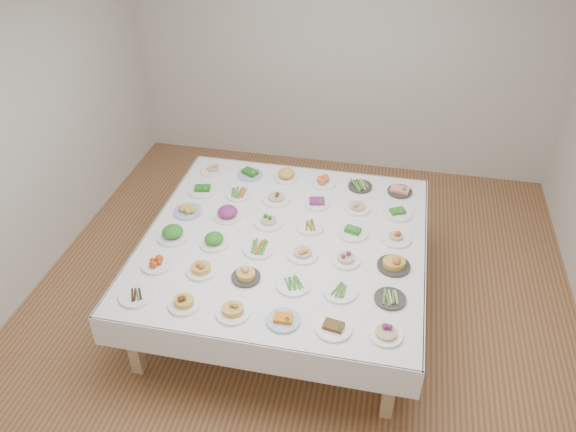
% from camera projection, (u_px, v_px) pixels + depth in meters
% --- Properties ---
extents(room_envelope, '(5.02, 5.02, 2.81)m').
position_uv_depth(room_envelope, '(304.00, 116.00, 4.18)').
color(room_envelope, '#98693F').
rests_on(room_envelope, ground).
extents(display_table, '(2.36, 2.36, 0.75)m').
position_uv_depth(display_table, '(284.00, 244.00, 4.77)').
color(display_table, white).
rests_on(display_table, ground).
extents(dish_0, '(0.26, 0.26, 0.05)m').
position_uv_depth(dish_0, '(136.00, 295.00, 4.16)').
color(dish_0, white).
rests_on(dish_0, display_table).
extents(dish_1, '(0.23, 0.23, 0.13)m').
position_uv_depth(dish_1, '(184.00, 300.00, 4.06)').
color(dish_1, white).
rests_on(dish_1, display_table).
extents(dish_2, '(0.25, 0.25, 0.13)m').
position_uv_depth(dish_2, '(233.00, 308.00, 3.99)').
color(dish_2, white).
rests_on(dish_2, display_table).
extents(dish_3, '(0.24, 0.24, 0.10)m').
position_uv_depth(dish_3, '(283.00, 318.00, 3.95)').
color(dish_3, '#4C66B2').
rests_on(dish_3, display_table).
extents(dish_4, '(0.26, 0.26, 0.11)m').
position_uv_depth(dish_4, '(334.00, 325.00, 3.88)').
color(dish_4, white).
rests_on(dish_4, display_table).
extents(dish_5, '(0.23, 0.23, 0.13)m').
position_uv_depth(dish_5, '(387.00, 330.00, 3.83)').
color(dish_5, white).
rests_on(dish_5, display_table).
extents(dish_6, '(0.24, 0.24, 0.09)m').
position_uv_depth(dish_6, '(157.00, 262.00, 4.43)').
color(dish_6, white).
rests_on(dish_6, display_table).
extents(dish_7, '(0.23, 0.23, 0.12)m').
position_uv_depth(dish_7, '(201.00, 267.00, 4.36)').
color(dish_7, white).
rests_on(dish_7, display_table).
extents(dish_8, '(0.22, 0.22, 0.12)m').
position_uv_depth(dish_8, '(246.00, 273.00, 4.30)').
color(dish_8, '#2F2D2A').
rests_on(dish_8, display_table).
extents(dish_9, '(0.26, 0.26, 0.05)m').
position_uv_depth(dish_9, '(293.00, 284.00, 4.25)').
color(dish_9, white).
rests_on(dish_9, display_table).
extents(dish_10, '(0.25, 0.25, 0.05)m').
position_uv_depth(dish_10, '(340.00, 291.00, 4.19)').
color(dish_10, white).
rests_on(dish_10, display_table).
extents(dish_11, '(0.23, 0.23, 0.05)m').
position_uv_depth(dish_11, '(390.00, 298.00, 4.13)').
color(dish_11, '#2F2D2A').
rests_on(dish_11, display_table).
extents(dish_12, '(0.26, 0.26, 0.15)m').
position_uv_depth(dish_12, '(172.00, 231.00, 4.70)').
color(dish_12, white).
rests_on(dish_12, display_table).
extents(dish_13, '(0.24, 0.24, 0.13)m').
position_uv_depth(dish_13, '(214.00, 239.00, 4.64)').
color(dish_13, white).
rests_on(dish_13, display_table).
extents(dish_14, '(0.26, 0.26, 0.06)m').
position_uv_depth(dish_14, '(259.00, 247.00, 4.60)').
color(dish_14, white).
rests_on(dish_14, display_table).
extents(dish_15, '(0.25, 0.25, 0.13)m').
position_uv_depth(dish_15, '(303.00, 250.00, 4.52)').
color(dish_15, white).
rests_on(dish_15, display_table).
extents(dish_16, '(0.23, 0.23, 0.11)m').
position_uv_depth(dish_16, '(346.00, 257.00, 4.47)').
color(dish_16, white).
rests_on(dish_16, display_table).
extents(dish_17, '(0.28, 0.27, 0.17)m').
position_uv_depth(dish_17, '(395.00, 259.00, 4.39)').
color(dish_17, '#2F2D2A').
rests_on(dish_17, display_table).
extents(dish_18, '(0.25, 0.25, 0.11)m').
position_uv_depth(dish_18, '(188.00, 208.00, 5.01)').
color(dish_18, '#4C66B2').
rests_on(dish_18, display_table).
extents(dish_19, '(0.24, 0.24, 0.13)m').
position_uv_depth(dish_19, '(228.00, 212.00, 4.94)').
color(dish_19, white).
rests_on(dish_19, display_table).
extents(dish_20, '(0.25, 0.25, 0.13)m').
position_uv_depth(dish_20, '(269.00, 218.00, 4.87)').
color(dish_20, white).
rests_on(dish_20, display_table).
extents(dish_21, '(0.23, 0.23, 0.05)m').
position_uv_depth(dish_21, '(310.00, 226.00, 4.84)').
color(dish_21, white).
rests_on(dish_21, display_table).
extents(dish_22, '(0.26, 0.26, 0.10)m').
position_uv_depth(dish_22, '(353.00, 230.00, 4.76)').
color(dish_22, white).
rests_on(dish_22, display_table).
extents(dish_23, '(0.26, 0.26, 0.13)m').
position_uv_depth(dish_23, '(396.00, 234.00, 4.69)').
color(dish_23, white).
rests_on(dish_23, display_table).
extents(dish_24, '(0.26, 0.26, 0.10)m').
position_uv_depth(dish_24, '(203.00, 188.00, 5.29)').
color(dish_24, white).
rests_on(dish_24, display_table).
extents(dish_25, '(0.24, 0.24, 0.06)m').
position_uv_depth(dish_25, '(238.00, 193.00, 5.25)').
color(dish_25, white).
rests_on(dish_25, display_table).
extents(dish_26, '(0.26, 0.26, 0.13)m').
position_uv_depth(dish_26, '(276.00, 195.00, 5.16)').
color(dish_26, white).
rests_on(dish_26, display_table).
extents(dish_27, '(0.24, 0.24, 0.09)m').
position_uv_depth(dish_27, '(317.00, 202.00, 5.12)').
color(dish_27, white).
rests_on(dish_27, display_table).
extents(dish_28, '(0.23, 0.23, 0.12)m').
position_uv_depth(dish_28, '(358.00, 205.00, 5.05)').
color(dish_28, white).
rests_on(dish_28, display_table).
extents(dish_29, '(0.26, 0.26, 0.11)m').
position_uv_depth(dish_29, '(398.00, 210.00, 4.99)').
color(dish_29, white).
rests_on(dish_29, display_table).
extents(dish_30, '(0.25, 0.25, 0.13)m').
position_uv_depth(dish_30, '(213.00, 167.00, 5.58)').
color(dish_30, white).
rests_on(dish_30, display_table).
extents(dish_31, '(0.24, 0.24, 0.11)m').
position_uv_depth(dish_31, '(250.00, 172.00, 5.51)').
color(dish_31, '#4C66B2').
rests_on(dish_31, display_table).
extents(dish_32, '(0.24, 0.24, 0.14)m').
position_uv_depth(dish_32, '(286.00, 173.00, 5.46)').
color(dish_32, white).
rests_on(dish_32, display_table).
extents(dish_33, '(0.25, 0.25, 0.11)m').
position_uv_depth(dish_33, '(323.00, 179.00, 5.40)').
color(dish_33, white).
rests_on(dish_33, display_table).
extents(dish_34, '(0.26, 0.24, 0.06)m').
position_uv_depth(dish_34, '(360.00, 185.00, 5.36)').
color(dish_34, '#2F2D2A').
rests_on(dish_34, display_table).
extents(dish_35, '(0.23, 0.23, 0.11)m').
position_uv_depth(dish_35, '(400.00, 189.00, 5.28)').
color(dish_35, '#2F2D2A').
rests_on(dish_35, display_table).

